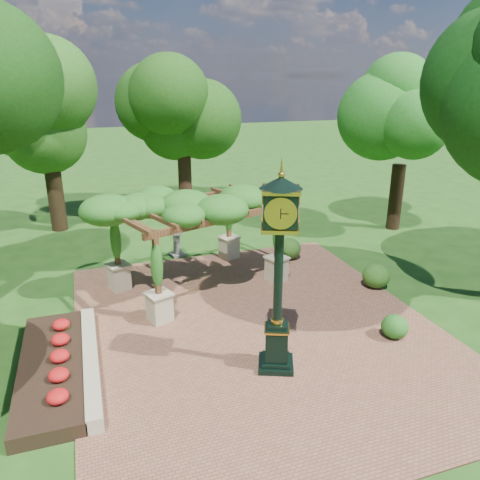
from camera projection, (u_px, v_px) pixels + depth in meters
name	position (u px, v px, depth m)	size (l,w,h in m)	color
ground	(270.00, 346.00, 12.64)	(120.00, 120.00, 0.00)	#1E4714
brick_plaza	(257.00, 327.00, 13.53)	(10.00, 12.00, 0.04)	brown
border_wall	(91.00, 361.00, 11.63)	(0.35, 5.00, 0.40)	#C6B793
flower_bed	(52.00, 368.00, 11.36)	(1.50, 5.00, 0.36)	red
pedestal_clock	(279.00, 259.00, 10.72)	(1.26, 1.26, 4.91)	black
pergola	(197.00, 208.00, 15.37)	(6.21, 4.96, 3.40)	#BDB48D
sundial	(177.00, 245.00, 18.85)	(0.66, 0.66, 0.98)	gray
shrub_front	(395.00, 326.00, 12.88)	(0.73, 0.73, 0.66)	#225E1A
shrub_mid	(376.00, 276.00, 15.93)	(0.92, 0.92, 0.83)	#295A19
shrub_back	(289.00, 249.00, 18.43)	(0.93, 0.93, 0.84)	#2A5518
tree_west_far	(45.00, 113.00, 20.43)	(3.94, 3.94, 7.84)	black
tree_north	(182.00, 108.00, 23.66)	(4.51, 4.51, 7.78)	#321D14
tree_east_far	(406.00, 112.00, 20.61)	(3.67, 3.67, 7.89)	black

